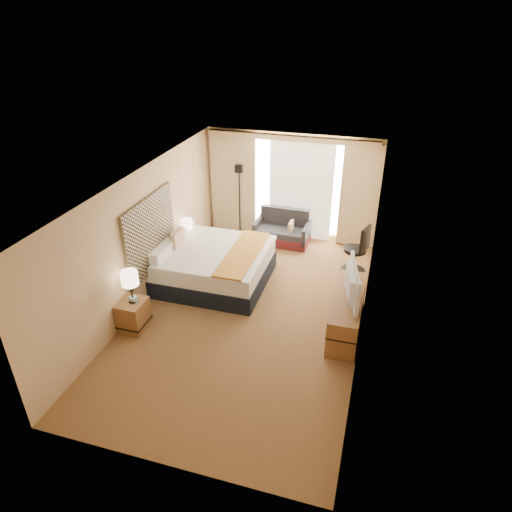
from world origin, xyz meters
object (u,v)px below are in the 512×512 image
(loveseat, at_px, (282,232))
(desk_chair, at_px, (357,252))
(floor_lamp, at_px, (239,185))
(lamp_right, at_px, (187,224))
(bed, at_px, (213,265))
(nightstand_right, at_px, (189,252))
(lamp_left, at_px, (130,279))
(media_dresser, at_px, (347,312))
(television, at_px, (347,283))
(nightstand_left, at_px, (133,315))

(loveseat, bearing_deg, desk_chair, -25.60)
(floor_lamp, distance_m, lamp_right, 1.98)
(bed, xyz_separation_m, floor_lamp, (-0.21, 2.45, 0.87))
(nightstand_right, distance_m, floor_lamp, 2.18)
(bed, relative_size, lamp_left, 3.54)
(media_dresser, height_order, television, television)
(floor_lamp, bearing_deg, lamp_right, -108.05)
(nightstand_left, height_order, loveseat, loveseat)
(media_dresser, relative_size, floor_lamp, 1.00)
(nightstand_right, xyz_separation_m, desk_chair, (3.68, 0.63, 0.22))
(desk_chair, height_order, television, television)
(nightstand_left, distance_m, bed, 2.07)
(nightstand_right, bearing_deg, loveseat, 41.65)
(nightstand_left, bearing_deg, lamp_left, 2.94)
(loveseat, bearing_deg, lamp_left, -111.87)
(nightstand_left, xyz_separation_m, lamp_left, (0.04, 0.00, 0.76))
(bed, height_order, floor_lamp, floor_lamp)
(loveseat, xyz_separation_m, floor_lamp, (-1.19, 0.26, 1.00))
(nightstand_left, xyz_separation_m, floor_lamp, (0.60, 4.35, 0.99))
(floor_lamp, bearing_deg, bed, -85.13)
(nightstand_right, distance_m, television, 4.03)
(lamp_left, bearing_deg, lamp_right, 91.10)
(nightstand_left, distance_m, lamp_right, 2.58)
(nightstand_left, relative_size, lamp_right, 1.04)
(media_dresser, xyz_separation_m, floor_lamp, (-3.10, 3.30, 0.92))
(media_dresser, bearing_deg, bed, 163.62)
(media_dresser, bearing_deg, floor_lamp, 133.22)
(lamp_left, bearing_deg, nightstand_right, 90.91)
(television, bearing_deg, lamp_left, 93.09)
(desk_chair, xyz_separation_m, lamp_left, (-3.64, -3.13, 0.54))
(media_dresser, xyz_separation_m, lamp_right, (-3.71, 1.44, 0.61))
(nightstand_left, relative_size, media_dresser, 0.31)
(bed, bearing_deg, desk_chair, 23.22)
(nightstand_right, xyz_separation_m, lamp_left, (0.04, -2.50, 0.76))
(floor_lamp, xyz_separation_m, lamp_left, (-0.56, -4.35, -0.23))
(bed, bearing_deg, lamp_left, -112.05)
(desk_chair, height_order, lamp_right, desk_chair)
(lamp_left, height_order, lamp_right, lamp_left)
(desk_chair, distance_m, television, 2.24)
(nightstand_left, bearing_deg, loveseat, 66.40)
(bed, height_order, lamp_right, bed)
(loveseat, bearing_deg, floor_lamp, 168.85)
(nightstand_right, height_order, television, television)
(loveseat, relative_size, floor_lamp, 0.74)
(lamp_left, height_order, television, television)
(media_dresser, bearing_deg, lamp_right, 158.83)
(lamp_right, relative_size, television, 0.47)
(media_dresser, distance_m, lamp_right, 4.02)
(media_dresser, height_order, floor_lamp, floor_lamp)
(lamp_left, bearing_deg, desk_chair, 40.70)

